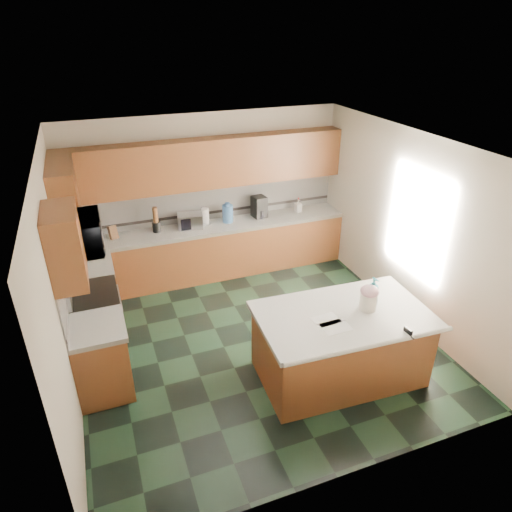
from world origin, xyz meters
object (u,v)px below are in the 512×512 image
island_top (343,315)px  treat_jar (368,301)px  island_base (340,347)px  toaster_oven (190,221)px  soap_bottle_island (373,292)px  knife_block (113,232)px  coffee_maker (259,207)px

island_top → treat_jar: bearing=-0.4°
island_base → toaster_oven: toaster_oven is taller
treat_jar → soap_bottle_island: size_ratio=0.57×
treat_jar → knife_block: size_ratio=0.99×
coffee_maker → treat_jar: bearing=-94.6°
toaster_oven → island_top: bearing=-59.8°
soap_bottle_island → toaster_oven: size_ratio=0.91×
soap_bottle_island → coffee_maker: size_ratio=1.00×
island_top → soap_bottle_island: bearing=8.7°
treat_jar → toaster_oven: 3.38m
soap_bottle_island → treat_jar: bearing=-156.8°
soap_bottle_island → knife_block: (-2.72, 3.02, -0.08)m
island_base → toaster_oven: 3.30m
island_base → soap_bottle_island: size_ratio=5.21×
treat_jar → knife_block: 4.05m
treat_jar → island_top: bearing=-167.0°
treat_jar → coffee_maker: (-0.18, 3.11, 0.08)m
island_top → knife_block: 3.84m
treat_jar → island_base: bearing=-167.0°
island_base → coffee_maker: size_ratio=5.20×
island_top → soap_bottle_island: 0.46m
island_base → island_top: size_ratio=0.95×
island_base → treat_jar: (0.31, -0.02, 0.59)m
soap_bottle_island → knife_block: size_ratio=1.74×
knife_block → coffee_maker: 2.45m
toaster_oven → treat_jar: bearing=-54.9°
island_base → soap_bottle_island: 0.79m
coffee_maker → island_base: bearing=-100.4°
coffee_maker → knife_block: bearing=172.8°
soap_bottle_island → knife_block: bearing=122.1°
island_top → toaster_oven: (-1.09, 3.06, 0.15)m
island_base → coffee_maker: bearing=90.5°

